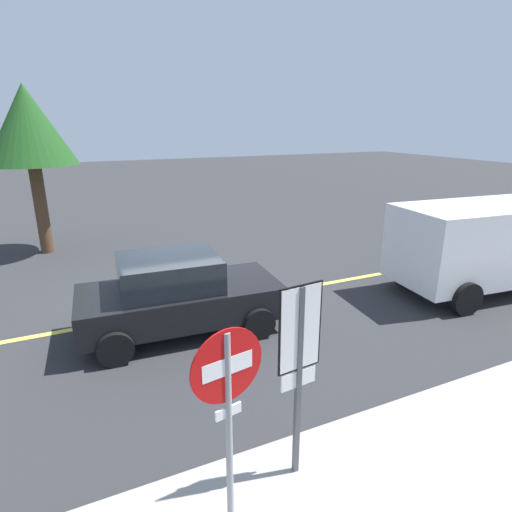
% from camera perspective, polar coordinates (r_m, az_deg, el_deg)
% --- Properties ---
extents(ground_plane, '(80.00, 80.00, 0.00)m').
position_cam_1_polar(ground_plane, '(9.80, -9.27, -7.13)').
color(ground_plane, '#2D2D30').
extents(lane_marking_centre, '(28.00, 0.16, 0.01)m').
position_cam_1_polar(lane_marking_centre, '(10.87, 6.16, -4.37)').
color(lane_marking_centre, '#E0D14C').
extents(stop_sign, '(0.75, 0.15, 2.34)m').
position_cam_1_polar(stop_sign, '(4.19, -3.82, -18.86)').
color(stop_sign, gray).
rests_on(stop_sign, ground_plane).
extents(speed_limit_sign, '(0.54, 0.08, 2.52)m').
position_cam_1_polar(speed_limit_sign, '(4.62, 5.92, -12.64)').
color(speed_limit_sign, '#4C4C51').
rests_on(speed_limit_sign, ground_plane).
extents(white_van, '(5.36, 2.63, 2.20)m').
position_cam_1_polar(white_van, '(12.03, 29.85, 1.83)').
color(white_van, white).
rests_on(white_van, ground_plane).
extents(car_black_mid_road, '(4.06, 2.20, 1.60)m').
position_cam_1_polar(car_black_mid_road, '(8.56, -10.61, -5.10)').
color(car_black_mid_road, black).
rests_on(car_black_mid_road, ground_plane).
extents(tree_left_verge, '(2.65, 2.65, 5.18)m').
position_cam_1_polar(tree_left_verge, '(14.85, -28.58, 15.15)').
color(tree_left_verge, '#513823').
rests_on(tree_left_verge, ground_plane).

